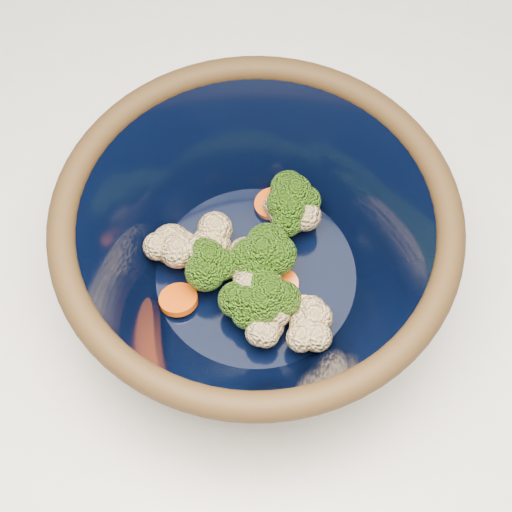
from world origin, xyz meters
TOP-DOWN VIEW (x-y plane):
  - ground at (0.00, 0.00)m, footprint 3.00×3.00m
  - counter at (0.00, 0.00)m, footprint 1.20×1.20m
  - mixing_bowl at (-0.11, -0.03)m, footprint 0.32×0.32m
  - vegetable_pile at (-0.11, -0.03)m, footprint 0.15×0.15m

SIDE VIEW (x-z plane):
  - ground at x=0.00m, z-range 0.00..0.00m
  - counter at x=0.00m, z-range 0.00..0.90m
  - vegetable_pile at x=-0.11m, z-range 0.93..0.98m
  - mixing_bowl at x=-0.11m, z-range 0.91..1.04m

